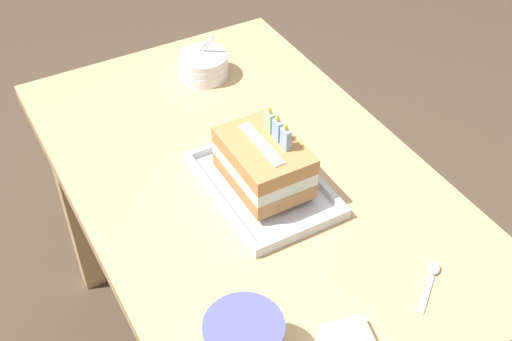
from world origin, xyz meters
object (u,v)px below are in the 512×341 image
(bowl_stack, at_px, (204,66))
(serving_spoon_near_tray, at_px, (432,275))
(foil_tray, at_px, (264,186))
(birthday_cake, at_px, (264,162))

(bowl_stack, bearing_deg, serving_spoon_near_tray, 5.51)
(foil_tray, xyz_separation_m, serving_spoon_near_tray, (0.34, 0.15, -0.00))
(foil_tray, height_order, birthday_cake, birthday_cake)
(foil_tray, height_order, serving_spoon_near_tray, foil_tray)
(birthday_cake, distance_m, bowl_stack, 0.44)
(foil_tray, bearing_deg, birthday_cake, 90.00)
(serving_spoon_near_tray, bearing_deg, bowl_stack, -174.49)
(foil_tray, relative_size, serving_spoon_near_tray, 3.02)
(birthday_cake, relative_size, serving_spoon_near_tray, 1.83)
(bowl_stack, distance_m, serving_spoon_near_tray, 0.78)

